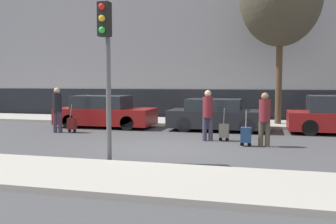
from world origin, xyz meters
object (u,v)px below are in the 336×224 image
trolley_left (72,124)px  pedestrian_right (265,116)px  parked_car_0 (105,112)px  pedestrian_center (208,112)px  pedestrian_left (57,107)px  trolley_center (224,131)px  trolley_right (246,135)px  traffic_light (106,50)px  parked_car_1 (217,116)px

trolley_left → pedestrian_right: size_ratio=0.66×
parked_car_0 → pedestrian_center: bearing=-28.3°
parked_car_0 → pedestrian_left: pedestrian_left is taller
parked_car_0 → trolley_center: parked_car_0 is taller
trolley_right → traffic_light: 5.19m
trolley_left → pedestrian_right: bearing=-11.5°
trolley_center → pedestrian_center: bearing=-168.6°
trolley_left → pedestrian_right: pedestrian_right is taller
parked_car_0 → traffic_light: size_ratio=1.10×
parked_car_1 → trolley_center: parked_car_1 is taller
trolley_center → parked_car_1: bearing=102.3°
parked_car_0 → pedestrian_center: pedestrian_center is taller
parked_car_1 → trolley_center: bearing=-77.7°
parked_car_0 → trolley_right: size_ratio=3.76×
parked_car_1 → traffic_light: (-1.79, -6.93, 2.13)m
parked_car_1 → pedestrian_right: pedestrian_right is taller
parked_car_0 → trolley_left: parked_car_0 is taller
traffic_light → parked_car_0: bearing=114.7°
trolley_left → pedestrian_center: 5.62m
parked_car_0 → pedestrian_left: 2.38m
parked_car_1 → traffic_light: bearing=-104.5°
parked_car_1 → trolley_center: (0.58, -2.68, -0.28)m
parked_car_0 → pedestrian_right: pedestrian_right is taller
trolley_left → pedestrian_left: bearing=-158.0°
trolley_center → pedestrian_left: bearing=175.9°
pedestrian_center → traffic_light: 4.86m
parked_car_0 → traffic_light: (3.14, -6.82, 2.09)m
pedestrian_center → pedestrian_right: 1.99m
trolley_left → traffic_light: size_ratio=0.29×
trolley_left → pedestrian_center: bearing=-8.0°
pedestrian_left → trolley_left: 0.87m
pedestrian_right → trolley_center: bearing=141.1°
pedestrian_center → trolley_right: 1.65m
trolley_left → traffic_light: bearing=-53.1°
trolley_left → traffic_light: (3.69, -4.92, 2.41)m
trolley_center → trolley_left: bearing=173.7°
parked_car_1 → pedestrian_center: 2.82m
trolley_left → trolley_right: size_ratio=0.98×
parked_car_1 → trolley_right: 3.83m
trolley_right → traffic_light: traffic_light is taller
trolley_left → trolley_center: (6.06, -0.67, 0.00)m
pedestrian_left → trolley_right: size_ratio=1.57×
pedestrian_right → pedestrian_center: bearing=152.1°
trolley_right → traffic_light: size_ratio=0.29×
parked_car_0 → parked_car_1: parked_car_0 is taller
pedestrian_center → pedestrian_left: bearing=-16.9°
trolley_right → trolley_center: bearing=130.8°
parked_car_0 → pedestrian_left: size_ratio=2.40×
parked_car_0 → trolley_right: bearing=-28.9°
parked_car_1 → trolley_left: bearing=-159.8°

